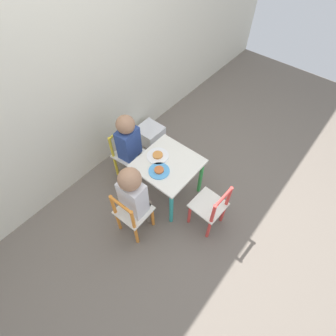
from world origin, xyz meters
TOP-DOWN VIEW (x-y plane):
  - ground_plane at (0.00, 0.00)m, footprint 6.00×6.00m
  - house_wall at (0.00, 0.84)m, footprint 6.00×0.06m
  - kids_table at (0.00, 0.00)m, footprint 0.50×0.50m
  - chair_yellow at (-0.05, 0.48)m, footprint 0.28×0.28m
  - chair_orange at (-0.48, -0.01)m, footprint 0.27×0.27m
  - chair_red at (-0.02, -0.48)m, footprint 0.27×0.27m
  - child_back at (-0.04, 0.42)m, footprint 0.21×0.22m
  - child_left at (-0.42, -0.01)m, footprint 0.22×0.20m
  - plate_back at (0.00, 0.12)m, footprint 0.19×0.19m
  - plate_left at (-0.12, 0.00)m, footprint 0.18×0.18m
  - storage_bin at (0.43, 0.63)m, footprint 0.26×0.26m

SIDE VIEW (x-z plane):
  - ground_plane at x=0.00m, z-range 0.00..0.00m
  - storage_bin at x=0.43m, z-range 0.00..0.18m
  - chair_yellow at x=-0.05m, z-range 0.00..0.54m
  - chair_orange at x=-0.48m, z-range 0.00..0.54m
  - chair_red at x=-0.02m, z-range 0.00..0.54m
  - kids_table at x=0.00m, z-range 0.15..0.62m
  - child_back at x=-0.04m, z-range 0.08..0.85m
  - plate_left at x=-0.12m, z-range 0.46..0.49m
  - plate_back at x=0.00m, z-range 0.46..0.49m
  - child_left at x=-0.42m, z-range 0.09..0.89m
  - house_wall at x=0.00m, z-range 0.00..2.60m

